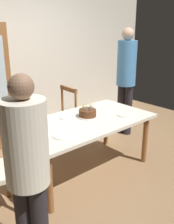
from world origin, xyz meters
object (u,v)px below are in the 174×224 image
Objects in this scene: birthday_cake at (87,113)px; chair_spindle_back at (60,120)px; plate_near_celebrant at (63,136)px; person_guest at (126,76)px; plate_near_guest at (125,115)px; plate_far_side at (68,117)px; person_celebrant at (28,167)px; dining_table at (84,126)px.

chair_spindle_back reaches higher than birthday_cake.
plate_near_celebrant is 2.02m from person_guest.
person_guest reaches higher than plate_near_guest.
birthday_cake is 0.80m from chair_spindle_back.
plate_near_celebrant is (-0.61, -0.28, -0.04)m from birthday_cake.
birthday_cake reaches higher than plate_near_celebrant.
birthday_cake is 1.27× the size of plate_near_guest.
chair_spindle_back reaches higher than plate_near_celebrant.
birthday_cake is 1.27× the size of plate_near_celebrant.
birthday_cake is at bearing -96.82° from chair_spindle_back.
plate_near_guest is 0.23× the size of chair_spindle_back.
person_celebrant is (-1.15, -1.01, 0.17)m from plate_far_side.
plate_near_celebrant is at bearing -155.25° from birthday_cake.
dining_table is 0.99× the size of person_guest.
plate_near_guest is (0.63, -0.43, 0.00)m from plate_far_side.
plate_near_celebrant is at bearing 180.00° from plate_near_guest.
birthday_cake is 1.62m from person_celebrant.
plate_near_guest is 1.14m from person_guest.
person_celebrant is at bearing -147.49° from birthday_cake.
person_celebrant reaches higher than dining_table.
dining_table is 1.14× the size of person_celebrant.
person_celebrant is (-0.75, -0.58, 0.17)m from plate_near_celebrant.
person_celebrant is at bearing -147.22° from dining_table.
plate_near_guest is at bearing -71.78° from chair_spindle_back.
person_guest is (1.46, 0.28, 0.32)m from plate_far_side.
plate_near_celebrant is 1.26m from chair_spindle_back.
plate_far_side is at bearing 41.40° from person_celebrant.
plate_far_side is (0.40, 0.43, 0.00)m from plate_near_celebrant.
plate_far_side is 1.00× the size of plate_near_guest.
plate_near_celebrant reaches higher than dining_table.
plate_near_celebrant is 1.00× the size of plate_near_guest.
person_guest reaches higher than person_celebrant.
plate_far_side is (-0.09, 0.22, 0.08)m from dining_table.
birthday_cake is 1.35m from person_guest.
person_celebrant reaches higher than plate_near_celebrant.
birthday_cake is at bearing -161.27° from person_guest.
birthday_cake is 0.26m from plate_far_side.
plate_near_guest reaches higher than dining_table.
chair_spindle_back is at bearing 75.52° from dining_table.
person_guest is (1.17, -0.31, 0.59)m from chair_spindle_back.
birthday_cake is at bearing 24.75° from plate_near_celebrant.
person_guest is (1.25, 0.43, 0.28)m from birthday_cake.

